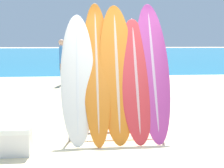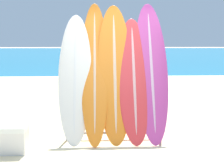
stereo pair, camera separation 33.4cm
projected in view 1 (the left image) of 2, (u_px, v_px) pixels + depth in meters
ground_plane at (130, 154)px, 4.66m from camera, size 160.00×160.00×0.00m
ocean_water at (85, 53)px, 43.46m from camera, size 120.00×60.00×0.01m
surfboard_rack at (117, 114)px, 5.31m from camera, size 1.65×0.04×0.84m
surfboard_slot_0 at (77, 77)px, 5.24m from camera, size 0.56×1.00×2.16m
surfboard_slot_1 at (97, 70)px, 5.33m from camera, size 0.48×1.31×2.39m
surfboard_slot_2 at (117, 71)px, 5.34m from camera, size 0.60×1.09×2.34m
surfboard_slot_3 at (136, 78)px, 5.33m from camera, size 0.56×1.05×2.10m
surfboard_slot_4 at (153, 70)px, 5.41m from camera, size 0.56×1.17×2.38m
person_near_water at (97, 63)px, 10.75m from camera, size 0.23×0.28×1.71m
person_mid_beach at (87, 71)px, 8.24m from camera, size 0.22×0.27×1.62m
person_far_left at (62, 60)px, 11.93m from camera, size 0.23×0.29×1.74m
cooler_box at (12, 140)px, 4.66m from camera, size 0.59×0.39×0.42m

